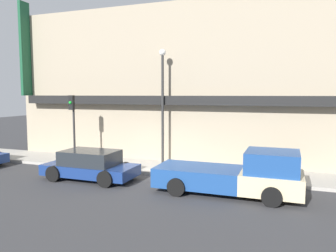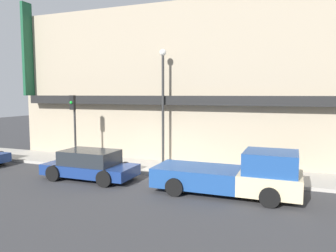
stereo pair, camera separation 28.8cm
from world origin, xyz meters
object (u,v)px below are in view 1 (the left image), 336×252
pickup_truck (237,175)px  parked_car (90,165)px  street_lamp (163,94)px  traffic_light (73,117)px  fire_hydrant (187,167)px

pickup_truck → parked_car: pickup_truck is taller
parked_car → street_lamp: bearing=59.0°
parked_car → traffic_light: traffic_light is taller
pickup_truck → fire_hydrant: pickup_truck is taller
parked_car → fire_hydrant: 4.59m
pickup_truck → traffic_light: traffic_light is taller
pickup_truck → street_lamp: size_ratio=0.92×
traffic_light → pickup_truck: bearing=-13.9°
pickup_truck → street_lamp: street_lamp is taller
fire_hydrant → street_lamp: (-1.91, 1.70, 3.53)m
pickup_truck → parked_car: bearing=-179.3°
fire_hydrant → traffic_light: bearing=177.8°
parked_car → fire_hydrant: bearing=25.9°
pickup_truck → traffic_light: 9.90m
pickup_truck → parked_car: (-6.80, 0.00, -0.12)m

